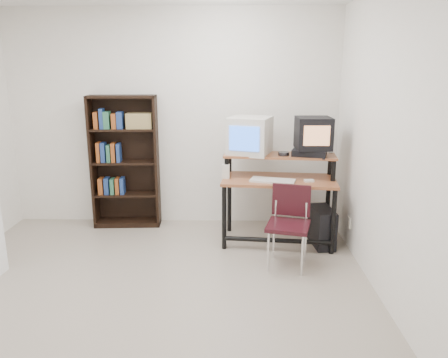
{
  "coord_description": "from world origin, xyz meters",
  "views": [
    {
      "loc": [
        0.74,
        -3.3,
        1.93
      ],
      "look_at": [
        0.64,
        1.1,
        0.79
      ],
      "focal_mm": 35.0,
      "sensor_mm": 36.0,
      "label": 1
    }
  ],
  "objects_px": {
    "crt_tv": "(313,133)",
    "bookshelf": "(125,160)",
    "pc_tower": "(322,227)",
    "computer_desk": "(279,182)",
    "school_chair": "(289,218)",
    "crt_monitor": "(250,136)"
  },
  "relations": [
    {
      "from": "crt_monitor",
      "to": "crt_tv",
      "type": "xyz_separation_m",
      "value": [
        0.69,
        -0.1,
        0.05
      ]
    },
    {
      "from": "school_chair",
      "to": "computer_desk",
      "type": "bearing_deg",
      "value": 109.19
    },
    {
      "from": "crt_monitor",
      "to": "pc_tower",
      "type": "bearing_deg",
      "value": -1.41
    },
    {
      "from": "bookshelf",
      "to": "pc_tower",
      "type": "bearing_deg",
      "value": -18.23
    },
    {
      "from": "crt_tv",
      "to": "pc_tower",
      "type": "relative_size",
      "value": 0.84
    },
    {
      "from": "crt_tv",
      "to": "pc_tower",
      "type": "bearing_deg",
      "value": -57.38
    },
    {
      "from": "crt_monitor",
      "to": "school_chair",
      "type": "xyz_separation_m",
      "value": [
        0.37,
        -0.76,
        -0.69
      ]
    },
    {
      "from": "school_chair",
      "to": "bookshelf",
      "type": "distance_m",
      "value": 2.19
    },
    {
      "from": "computer_desk",
      "to": "bookshelf",
      "type": "relative_size",
      "value": 0.8
    },
    {
      "from": "computer_desk",
      "to": "school_chair",
      "type": "relative_size",
      "value": 1.6
    },
    {
      "from": "computer_desk",
      "to": "school_chair",
      "type": "xyz_separation_m",
      "value": [
        0.05,
        -0.59,
        -0.2
      ]
    },
    {
      "from": "computer_desk",
      "to": "school_chair",
      "type": "bearing_deg",
      "value": -79.86
    },
    {
      "from": "school_chair",
      "to": "pc_tower",
      "type": "bearing_deg",
      "value": 63.03
    },
    {
      "from": "crt_tv",
      "to": "bookshelf",
      "type": "relative_size",
      "value": 0.24
    },
    {
      "from": "pc_tower",
      "to": "school_chair",
      "type": "distance_m",
      "value": 0.71
    },
    {
      "from": "crt_tv",
      "to": "bookshelf",
      "type": "height_order",
      "value": "bookshelf"
    },
    {
      "from": "crt_tv",
      "to": "crt_monitor",
      "type": "bearing_deg",
      "value": 170.19
    },
    {
      "from": "crt_monitor",
      "to": "school_chair",
      "type": "distance_m",
      "value": 1.1
    },
    {
      "from": "pc_tower",
      "to": "computer_desk",
      "type": "bearing_deg",
      "value": 161.94
    },
    {
      "from": "school_chair",
      "to": "bookshelf",
      "type": "bearing_deg",
      "value": 163.85
    },
    {
      "from": "crt_tv",
      "to": "pc_tower",
      "type": "xyz_separation_m",
      "value": [
        0.12,
        -0.17,
        -1.01
      ]
    },
    {
      "from": "computer_desk",
      "to": "school_chair",
      "type": "height_order",
      "value": "computer_desk"
    }
  ]
}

